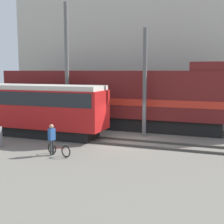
# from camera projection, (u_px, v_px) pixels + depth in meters

# --- Properties ---
(ground_plane) EXTENTS (120.00, 120.00, 0.00)m
(ground_plane) POSITION_uv_depth(u_px,v_px,m) (130.00, 141.00, 20.21)
(ground_plane) COLOR slate
(track_near) EXTENTS (60.00, 1.50, 0.14)m
(track_near) POSITION_uv_depth(u_px,v_px,m) (126.00, 142.00, 19.51)
(track_near) COLOR #47423D
(track_near) RESTS_ON ground
(track_far) EXTENTS (60.00, 1.51, 0.14)m
(track_far) POSITION_uv_depth(u_px,v_px,m) (146.00, 129.00, 24.06)
(track_far) COLOR #47423D
(track_far) RESTS_ON ground
(building_backdrop) EXTENTS (30.17, 6.00, 12.62)m
(building_backdrop) POSITION_uv_depth(u_px,v_px,m) (166.00, 52.00, 30.29)
(building_backdrop) COLOR beige
(building_backdrop) RESTS_ON ground
(freight_locomotive) EXTENTS (18.34, 3.04, 5.12)m
(freight_locomotive) POSITION_uv_depth(u_px,v_px,m) (113.00, 98.00, 24.70)
(freight_locomotive) COLOR black
(freight_locomotive) RESTS_ON ground
(streetcar) EXTENTS (10.74, 2.54, 3.56)m
(streetcar) POSITION_uv_depth(u_px,v_px,m) (31.00, 107.00, 21.68)
(streetcar) COLOR black
(streetcar) RESTS_ON ground
(bicycle) EXTENTS (1.65, 0.62, 0.70)m
(bicycle) POSITION_uv_depth(u_px,v_px,m) (59.00, 150.00, 16.66)
(bicycle) COLOR black
(bicycle) RESTS_ON ground
(person) EXTENTS (0.31, 0.41, 1.69)m
(person) POSITION_uv_depth(u_px,v_px,m) (52.00, 136.00, 16.67)
(person) COLOR #333333
(person) RESTS_ON ground
(utility_pole_left) EXTENTS (0.30, 0.30, 9.44)m
(utility_pole_left) POSITION_uv_depth(u_px,v_px,m) (67.00, 68.00, 23.07)
(utility_pole_left) COLOR #595959
(utility_pole_left) RESTS_ON ground
(utility_pole_center) EXTENTS (0.28, 0.28, 7.36)m
(utility_pole_center) POSITION_uv_depth(u_px,v_px,m) (145.00, 83.00, 21.13)
(utility_pole_center) COLOR #595959
(utility_pole_center) RESTS_ON ground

